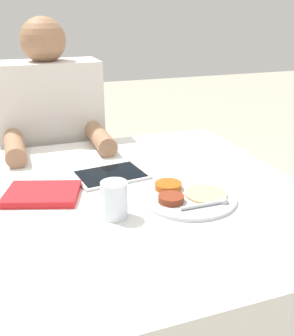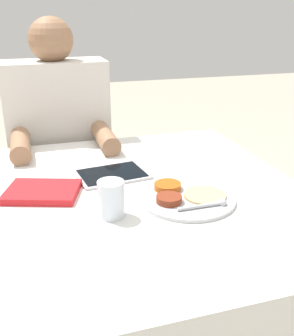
# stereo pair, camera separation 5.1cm
# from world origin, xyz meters

# --- Properties ---
(dining_table) EXTENTS (1.12, 1.02, 0.73)m
(dining_table) POSITION_xyz_m (0.00, 0.00, 0.36)
(dining_table) COLOR silver
(dining_table) RESTS_ON ground_plane
(thali_tray) EXTENTS (0.27, 0.27, 0.03)m
(thali_tray) POSITION_xyz_m (0.19, -0.09, 0.74)
(thali_tray) COLOR #B7BABF
(thali_tray) RESTS_ON dining_table
(red_notebook) EXTENTS (0.23, 0.20, 0.02)m
(red_notebook) POSITION_xyz_m (-0.19, 0.06, 0.74)
(red_notebook) COLOR silver
(red_notebook) RESTS_ON dining_table
(tablet_device) EXTENTS (0.24, 0.18, 0.01)m
(tablet_device) POSITION_xyz_m (0.03, 0.14, 0.73)
(tablet_device) COLOR #B7B7BC
(tablet_device) RESTS_ON dining_table
(person_diner) EXTENTS (0.41, 0.46, 1.20)m
(person_diner) POSITION_xyz_m (-0.09, 0.64, 0.56)
(person_diner) COLOR black
(person_diner) RESTS_ON ground_plane
(drinking_glass) EXTENTS (0.07, 0.07, 0.09)m
(drinking_glass) POSITION_xyz_m (-0.02, -0.12, 0.78)
(drinking_glass) COLOR silver
(drinking_glass) RESTS_ON dining_table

